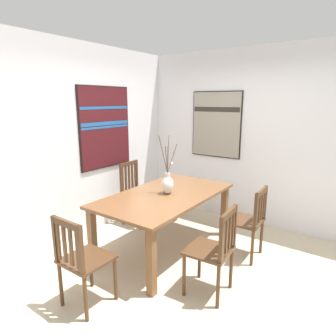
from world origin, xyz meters
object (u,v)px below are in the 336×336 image
Objects in this scene: dining_table at (166,201)px; chair_1 at (135,191)px; chair_2 at (214,249)px; chair_3 at (82,259)px; chair_0 at (248,220)px; painting_on_back_wall at (105,127)px; painting_on_side_wall at (216,124)px; centerpiece_vase at (168,184)px.

chair_1 reaches higher than dining_table.
chair_1 is 1.06× the size of chair_2.
chair_2 is 1.00× the size of chair_3.
chair_3 is at bearing 152.58° from chair_0.
chair_1 is 1.10m from painting_on_back_wall.
chair_1 is at bearing 90.20° from chair_0.
painting_on_side_wall is (1.06, 1.00, 1.06)m from chair_0.
chair_0 is (0.44, -0.94, -0.18)m from dining_table.
chair_2 is 1.27m from chair_3.
chair_1 is at bearing -52.29° from painting_on_back_wall.
dining_table is 1.35m from chair_3.
dining_table is at bearing 63.48° from chair_2.
painting_on_back_wall is at bearing 138.37° from painting_on_side_wall.
painting_on_side_wall is at bearing -38.29° from chair_1.
chair_1 is (-0.01, 1.85, 0.03)m from chair_0.
centerpiece_vase is 1.09m from chair_0.
chair_2 reaches higher than chair_3.
chair_0 is 0.98× the size of chair_3.
dining_table is at bearing -98.01° from painting_on_back_wall.
chair_0 is 1.85m from chair_1.
chair_0 is 0.75× the size of painting_on_back_wall.
dining_table is at bearing 0.58° from chair_3.
centerpiece_vase is 0.62× the size of painting_on_back_wall.
chair_2 is (-0.46, -0.93, -0.17)m from dining_table.
chair_1 reaches higher than chair_2.
chair_0 is at bearing -65.42° from centerpiece_vase.
painting_on_back_wall reaches higher than centerpiece_vase.
chair_0 is at bearing -89.80° from chair_1.
painting_on_back_wall reaches higher than chair_1.
painting_on_side_wall reaches higher than chair_0.
chair_0 is (0.42, -0.92, -0.41)m from centerpiece_vase.
chair_3 is (-1.36, 0.00, -0.40)m from centerpiece_vase.
chair_2 is 2.49m from painting_on_back_wall.
painting_on_back_wall is (-0.26, 0.34, 1.01)m from chair_1.
centerpiece_vase is 0.71× the size of painting_on_side_wall.
painting_on_side_wall is (2.85, 0.08, 1.05)m from chair_3.
chair_0 is at bearing -83.00° from painting_on_back_wall.
painting_on_back_wall reaches higher than dining_table.
centerpiece_vase is 0.82× the size of chair_2.
chair_1 is (0.44, 0.91, -0.15)m from dining_table.
painting_on_back_wall reaches higher than painting_on_side_wall.
chair_3 is (-1.78, 0.93, 0.01)m from chair_0.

